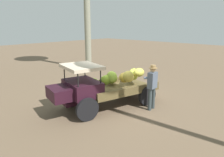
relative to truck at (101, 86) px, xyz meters
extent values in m
plane|color=brown|center=(-0.89, 0.06, -0.92)|extent=(60.00, 60.00, 0.00)
cube|color=black|center=(-0.40, 0.09, -0.44)|extent=(3.99, 1.38, 0.16)
cylinder|color=black|center=(1.20, 0.52, -0.49)|extent=(0.86, 0.34, 0.85)
cylinder|color=black|center=(0.82, -1.03, -0.49)|extent=(0.86, 0.34, 0.85)
cylinder|color=black|center=(-1.52, 1.19, -0.49)|extent=(0.86, 0.34, 0.85)
cylinder|color=black|center=(-1.90, -0.36, -0.49)|extent=(0.86, 0.34, 0.85)
cube|color=brown|center=(-0.84, 0.20, -0.26)|extent=(3.32, 2.39, 0.10)
cube|color=brown|center=(-0.65, 0.97, -0.10)|extent=(2.93, 0.80, 0.22)
cube|color=brown|center=(-1.03, -0.58, -0.10)|extent=(2.93, 0.80, 0.22)
cube|color=black|center=(0.81, -0.21, 0.06)|extent=(1.43, 1.74, 0.55)
cube|color=black|center=(1.69, -0.43, 0.01)|extent=(0.93, 1.20, 0.44)
cylinder|color=black|center=(1.39, 0.31, 0.61)|extent=(0.04, 0.04, 0.55)
cylinder|color=black|center=(1.08, -0.94, 0.61)|extent=(0.04, 0.04, 0.55)
cylinder|color=black|center=(0.54, 0.52, 0.61)|extent=(0.04, 0.04, 0.55)
cylinder|color=black|center=(0.23, -0.73, 0.61)|extent=(0.04, 0.04, 0.55)
cube|color=beige|center=(0.81, -0.21, 0.89)|extent=(1.55, 1.77, 0.12)
ellipsoid|color=gold|center=(-0.74, 0.78, 0.40)|extent=(0.59, 0.67, 0.57)
ellipsoid|color=#AFC63B|center=(-1.60, 0.37, 0.34)|extent=(0.75, 0.58, 0.41)
ellipsoid|color=gold|center=(-1.08, 0.31, 0.21)|extent=(0.68, 0.68, 0.48)
ellipsoid|color=#90B236|center=(-0.25, 0.33, 0.39)|extent=(0.50, 0.54, 0.55)
ellipsoid|color=#A6CC36|center=(-0.90, -0.29, 0.09)|extent=(0.65, 0.64, 0.57)
ellipsoid|color=#86AE2B|center=(-0.05, 0.22, 0.29)|extent=(0.67, 0.54, 0.53)
ellipsoid|color=#92B440|center=(0.24, -0.22, 0.11)|extent=(0.66, 0.65, 0.53)
ellipsoid|color=#B2BA42|center=(-1.79, 0.17, 0.13)|extent=(0.73, 0.74, 0.56)
ellipsoid|color=gold|center=(-1.59, 0.68, 0.41)|extent=(0.62, 0.51, 0.40)
cylinder|color=#353F42|center=(-1.12, 1.58, -0.48)|extent=(0.15, 0.15, 0.88)
cylinder|color=#353F42|center=(-1.38, 1.57, -0.48)|extent=(0.15, 0.15, 0.88)
cube|color=slate|center=(-1.25, 1.57, 0.29)|extent=(0.41, 0.26, 0.64)
cylinder|color=slate|center=(-1.15, 1.48, 0.38)|extent=(0.34, 0.37, 0.10)
cylinder|color=slate|center=(-1.35, 1.47, 0.38)|extent=(0.31, 0.38, 0.10)
sphere|color=tan|center=(-1.25, 1.57, 0.72)|extent=(0.22, 0.22, 0.22)
cylinder|color=olive|center=(-1.25, 1.57, 0.78)|extent=(0.34, 0.34, 0.02)
cylinder|color=olive|center=(-1.25, 1.57, 0.84)|extent=(0.20, 0.20, 0.10)
cube|color=#7C6045|center=(-2.51, 0.55, -0.68)|extent=(0.70, 0.70, 0.47)
cylinder|color=gray|center=(-4.76, -6.37, 3.36)|extent=(0.46, 0.46, 8.56)
camera|label=1|loc=(5.64, 5.89, 2.43)|focal=33.93mm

